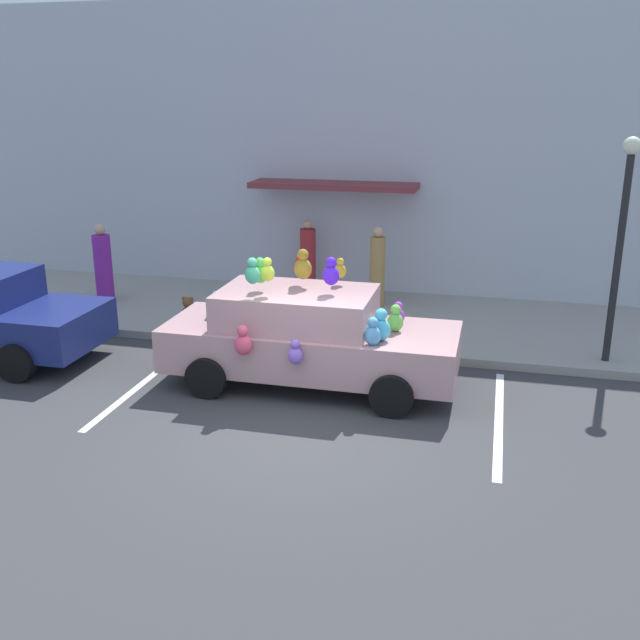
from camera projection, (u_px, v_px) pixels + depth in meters
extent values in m
plane|color=#38383A|center=(299.00, 430.00, 10.06)|extent=(60.00, 60.00, 0.00)
cube|color=gray|center=(365.00, 319.00, 14.66)|extent=(24.00, 4.00, 0.15)
cube|color=#B2B7C1|center=(386.00, 153.00, 15.70)|extent=(24.00, 0.30, 6.40)
cube|color=brown|center=(334.00, 185.00, 15.62)|extent=(3.60, 1.10, 0.12)
cube|color=silver|center=(499.00, 420.00, 10.36)|extent=(0.12, 3.60, 0.01)
cube|color=silver|center=(142.00, 383.00, 11.64)|extent=(0.12, 3.60, 0.01)
cube|color=#B6888C|center=(311.00, 347.00, 11.42)|extent=(4.58, 1.71, 0.68)
cube|color=#B6888C|center=(296.00, 308.00, 11.28)|extent=(2.38, 1.51, 0.56)
cylinder|color=black|center=(407.00, 355.00, 11.98)|extent=(0.64, 0.22, 0.64)
cylinder|color=black|center=(392.00, 395.00, 10.40)|extent=(0.64, 0.22, 0.64)
cylinder|color=black|center=(245.00, 341.00, 12.63)|extent=(0.64, 0.22, 0.64)
cylinder|color=black|center=(207.00, 377.00, 11.05)|extent=(0.64, 0.22, 0.64)
ellipsoid|color=#45CA29|center=(268.00, 307.00, 11.96)|extent=(0.16, 0.13, 0.19)
sphere|color=#45CA29|center=(268.00, 300.00, 11.92)|extent=(0.10, 0.10, 0.10)
ellipsoid|color=#53CA59|center=(260.00, 274.00, 11.12)|extent=(0.23, 0.19, 0.28)
sphere|color=#53CA59|center=(260.00, 262.00, 11.06)|extent=(0.15, 0.15, 0.15)
ellipsoid|color=red|center=(300.00, 269.00, 11.46)|extent=(0.20, 0.16, 0.23)
sphere|color=red|center=(300.00, 259.00, 11.41)|extent=(0.13, 0.13, 0.13)
ellipsoid|color=#C1D738|center=(268.00, 273.00, 10.85)|extent=(0.21, 0.17, 0.25)
sphere|color=#C1D738|center=(267.00, 262.00, 10.80)|extent=(0.14, 0.14, 0.14)
ellipsoid|color=#47BADD|center=(381.00, 330.00, 10.61)|extent=(0.29, 0.23, 0.34)
sphere|color=#47BADD|center=(381.00, 315.00, 10.54)|extent=(0.18, 0.18, 0.18)
ellipsoid|color=purple|center=(398.00, 316.00, 11.39)|extent=(0.21, 0.17, 0.25)
sphere|color=purple|center=(398.00, 306.00, 11.33)|extent=(0.13, 0.13, 0.13)
ellipsoid|color=#67C54A|center=(395.00, 322.00, 11.03)|extent=(0.25, 0.20, 0.29)
sphere|color=#67C54A|center=(396.00, 310.00, 10.97)|extent=(0.16, 0.16, 0.16)
ellipsoid|color=#56A1D8|center=(373.00, 336.00, 10.43)|extent=(0.24, 0.20, 0.29)
sphere|color=#56A1D8|center=(373.00, 322.00, 10.37)|extent=(0.16, 0.16, 0.16)
ellipsoid|color=#E54969|center=(243.00, 345.00, 10.61)|extent=(0.27, 0.22, 0.31)
sphere|color=#E54969|center=(243.00, 331.00, 10.55)|extent=(0.17, 0.17, 0.17)
ellipsoid|color=#236BB1|center=(216.00, 307.00, 11.80)|extent=(0.24, 0.20, 0.29)
sphere|color=#236BB1|center=(216.00, 296.00, 11.74)|extent=(0.15, 0.15, 0.15)
ellipsoid|color=orange|center=(225.00, 323.00, 11.06)|extent=(0.20, 0.17, 0.24)
sphere|color=orange|center=(225.00, 313.00, 11.01)|extent=(0.13, 0.13, 0.13)
ellipsoid|color=olive|center=(303.00, 269.00, 11.30)|extent=(0.28, 0.23, 0.33)
sphere|color=olive|center=(303.00, 255.00, 11.23)|extent=(0.18, 0.18, 0.18)
ellipsoid|color=#875DD2|center=(295.00, 356.00, 10.48)|extent=(0.22, 0.18, 0.26)
sphere|color=#875DD2|center=(295.00, 344.00, 10.43)|extent=(0.14, 0.14, 0.14)
ellipsoid|color=#40A979|center=(253.00, 275.00, 10.71)|extent=(0.23, 0.19, 0.27)
sphere|color=#40A979|center=(252.00, 263.00, 10.65)|extent=(0.15, 0.15, 0.15)
ellipsoid|color=#491BE3|center=(331.00, 276.00, 10.94)|extent=(0.25, 0.21, 0.30)
sphere|color=#491BE3|center=(331.00, 262.00, 10.88)|extent=(0.16, 0.16, 0.16)
ellipsoid|color=gold|center=(340.00, 271.00, 11.47)|extent=(0.19, 0.15, 0.22)
sphere|color=gold|center=(340.00, 262.00, 11.42)|extent=(0.12, 0.12, 0.12)
cylinder|color=black|center=(77.00, 329.00, 13.30)|extent=(0.64, 0.22, 0.64)
cylinder|color=black|center=(16.00, 363.00, 11.65)|extent=(0.64, 0.22, 0.64)
ellipsoid|color=brown|center=(189.00, 315.00, 14.04)|extent=(0.30, 0.25, 0.37)
sphere|color=brown|center=(188.00, 302.00, 13.96)|extent=(0.21, 0.21, 0.21)
sphere|color=brown|center=(184.00, 298.00, 13.96)|extent=(0.09, 0.09, 0.09)
sphere|color=brown|center=(191.00, 299.00, 13.92)|extent=(0.09, 0.09, 0.09)
cylinder|color=black|center=(618.00, 262.00, 11.72)|extent=(0.12, 0.12, 3.39)
sphere|color=#EAEACC|center=(632.00, 146.00, 11.17)|extent=(0.28, 0.28, 0.28)
cylinder|color=maroon|center=(308.00, 261.00, 16.17)|extent=(0.34, 0.34, 1.44)
sphere|color=tan|center=(308.00, 224.00, 15.92)|extent=(0.21, 0.21, 0.21)
cylinder|color=#812595|center=(103.00, 268.00, 15.59)|extent=(0.38, 0.38, 1.42)
sphere|color=tan|center=(100.00, 230.00, 15.34)|extent=(0.23, 0.23, 0.23)
cylinder|color=#A88348|center=(377.00, 272.00, 15.14)|extent=(0.32, 0.32, 1.46)
sphere|color=tan|center=(378.00, 232.00, 14.89)|extent=(0.21, 0.21, 0.21)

